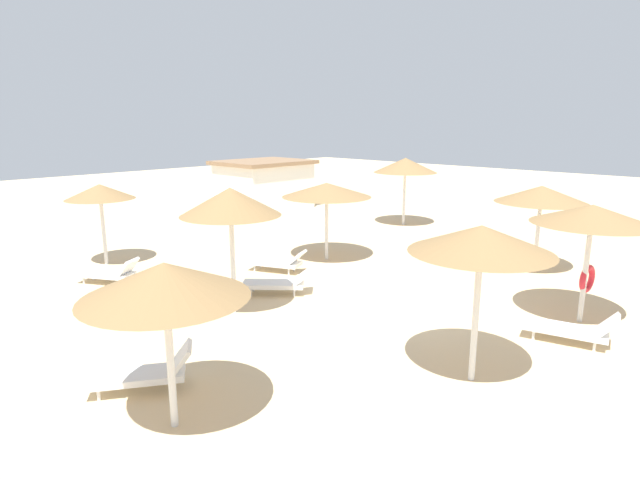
{
  "coord_description": "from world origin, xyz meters",
  "views": [
    {
      "loc": [
        -11.0,
        -7.5,
        4.72
      ],
      "look_at": [
        0.0,
        3.0,
        1.2
      ],
      "focal_mm": 28.83,
      "sensor_mm": 36.0,
      "label": 1
    }
  ],
  "objects": [
    {
      "name": "ground_plane",
      "position": [
        0.0,
        0.0,
        0.0
      ],
      "size": [
        80.0,
        80.0,
        0.0
      ],
      "primitive_type": "plane",
      "color": "beige"
    },
    {
      "name": "parasol_0",
      "position": [
        -7.32,
        -0.79,
        2.41
      ],
      "size": [
        2.55,
        2.55,
        2.69
      ],
      "color": "silver",
      "rests_on": "ground"
    },
    {
      "name": "parasol_1",
      "position": [
        1.75,
        4.36,
        2.44
      ],
      "size": [
        3.06,
        3.06,
        2.69
      ],
      "color": "silver",
      "rests_on": "ground"
    },
    {
      "name": "parasol_2",
      "position": [
        1.8,
        -3.99,
        2.58
      ],
      "size": [
        2.72,
        2.72,
        2.85
      ],
      "color": "silver",
      "rests_on": "ground"
    },
    {
      "name": "parasol_3",
      "position": [
        -3.86,
        9.33,
        2.45
      ],
      "size": [
        2.22,
        2.22,
        2.72
      ],
      "color": "silver",
      "rests_on": "ground"
    },
    {
      "name": "parasol_4",
      "position": [
        -3.59,
        2.58,
        2.82
      ],
      "size": [
        2.48,
        2.48,
        3.17
      ],
      "color": "silver",
      "rests_on": "ground"
    },
    {
      "name": "parasol_5",
      "position": [
        -2.68,
        -3.48,
        2.69
      ],
      "size": [
        2.57,
        2.57,
        2.95
      ],
      "color": "silver",
      "rests_on": "ground"
    },
    {
      "name": "parasol_6",
      "position": [
        8.74,
        5.95,
        2.76
      ],
      "size": [
        2.89,
        2.89,
        3.1
      ],
      "color": "silver",
      "rests_on": "ground"
    },
    {
      "name": "parasol_7",
      "position": [
        5.4,
        -1.47,
        2.48
      ],
      "size": [
        2.83,
        2.83,
        2.76
      ],
      "color": "silver",
      "rests_on": "ground"
    },
    {
      "name": "lounger_0",
      "position": [
        -7.1,
        0.6,
        0.32
      ],
      "size": [
        1.89,
        1.57,
        0.8
      ],
      "color": "white",
      "rests_on": "ground"
    },
    {
      "name": "lounger_1",
      "position": [
        -0.44,
        4.43,
        0.32
      ],
      "size": [
        1.34,
        1.98,
        0.75
      ],
      "color": "white",
      "rests_on": "ground"
    },
    {
      "name": "lounger_2",
      "position": [
        0.32,
        -4.27,
        0.32
      ],
      "size": [
        1.07,
        1.96,
        0.78
      ],
      "color": "white",
      "rests_on": "ground"
    },
    {
      "name": "lounger_3",
      "position": [
        -4.74,
        7.14,
        0.32
      ],
      "size": [
        1.48,
        1.92,
        0.8
      ],
      "color": "white",
      "rests_on": "ground"
    },
    {
      "name": "lounger_4",
      "position": [
        -1.91,
        2.8,
        0.32
      ],
      "size": [
        1.74,
        1.84,
        0.7
      ],
      "color": "white",
      "rests_on": "ground"
    },
    {
      "name": "beach_cabana",
      "position": [
        7.25,
        14.17,
        1.34
      ],
      "size": [
        4.77,
        3.88,
        2.65
      ],
      "color": "white",
      "rests_on": "ground"
    }
  ]
}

